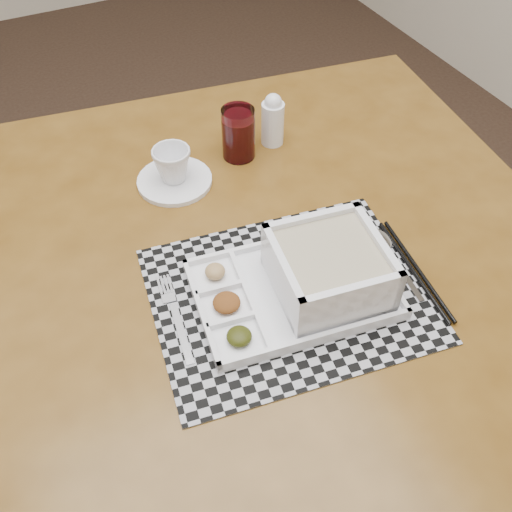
# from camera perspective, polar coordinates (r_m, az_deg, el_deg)

# --- Properties ---
(floor) EXTENTS (5.00, 5.00, 0.00)m
(floor) POSITION_cam_1_polar(r_m,az_deg,el_deg) (2.01, -23.93, -10.26)
(floor) COLOR #2F1F17
(floor) RESTS_ON ground
(dining_table) EXTENTS (1.24, 1.24, 0.83)m
(dining_table) POSITION_cam_1_polar(r_m,az_deg,el_deg) (1.09, 0.95, -2.23)
(dining_table) COLOR #51320E
(dining_table) RESTS_ON ground
(placemat) EXTENTS (0.49, 0.41, 0.00)m
(placemat) POSITION_cam_1_polar(r_m,az_deg,el_deg) (0.95, 3.23, -3.87)
(placemat) COLOR #A1A2A9
(placemat) RESTS_ON dining_table
(serving_tray) EXTENTS (0.35, 0.26, 0.10)m
(serving_tray) POSITION_cam_1_polar(r_m,az_deg,el_deg) (0.93, 6.15, -2.01)
(serving_tray) COLOR white
(serving_tray) RESTS_ON placemat
(fork) EXTENTS (0.04, 0.19, 0.00)m
(fork) POSITION_cam_1_polar(r_m,az_deg,el_deg) (0.93, -8.22, -5.94)
(fork) COLOR silver
(fork) RESTS_ON placemat
(spoon) EXTENTS (0.04, 0.18, 0.01)m
(spoon) POSITION_cam_1_polar(r_m,az_deg,el_deg) (1.05, 12.67, 1.20)
(spoon) COLOR silver
(spoon) RESTS_ON placemat
(chopsticks) EXTENTS (0.05, 0.24, 0.01)m
(chopsticks) POSITION_cam_1_polar(r_m,az_deg,el_deg) (1.02, 15.64, -1.31)
(chopsticks) COLOR black
(chopsticks) RESTS_ON placemat
(saucer) EXTENTS (0.15, 0.15, 0.01)m
(saucer) POSITION_cam_1_polar(r_m,az_deg,el_deg) (1.16, -8.14, 7.46)
(saucer) COLOR white
(saucer) RESTS_ON dining_table
(cup) EXTENTS (0.08, 0.08, 0.07)m
(cup) POSITION_cam_1_polar(r_m,az_deg,el_deg) (1.14, -8.35, 9.01)
(cup) COLOR white
(cup) RESTS_ON saucer
(juice_glass) EXTENTS (0.07, 0.07, 0.11)m
(juice_glass) POSITION_cam_1_polar(r_m,az_deg,el_deg) (1.19, -1.77, 11.99)
(juice_glass) COLOR white
(juice_glass) RESTS_ON dining_table
(creamer_bottle) EXTENTS (0.05, 0.05, 0.12)m
(creamer_bottle) POSITION_cam_1_polar(r_m,az_deg,el_deg) (1.23, 1.68, 13.45)
(creamer_bottle) COLOR white
(creamer_bottle) RESTS_ON dining_table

